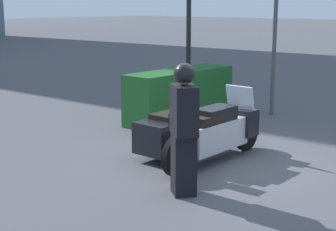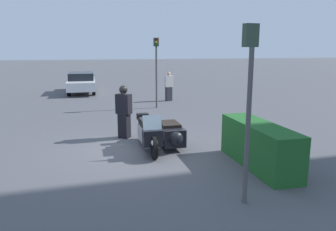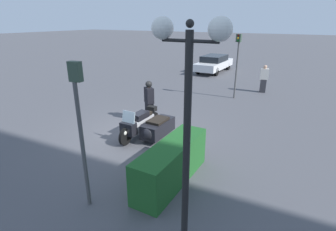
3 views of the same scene
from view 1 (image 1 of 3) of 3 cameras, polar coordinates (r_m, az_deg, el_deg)
ground_plane at (r=8.00m, az=6.28°, el=-5.66°), size 160.00×160.00×0.00m
police_motorcycle at (r=8.35m, az=3.22°, el=-1.62°), size 2.45×1.26×1.14m
officer_rider at (r=6.61m, az=1.78°, el=-1.19°), size 0.52×0.55×1.73m
hedge_bush_curbside at (r=11.12m, az=1.38°, el=2.31°), size 2.80×0.78×1.08m
traffic_light_near at (r=11.66m, az=11.77°, el=10.65°), size 0.23×0.28×3.31m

